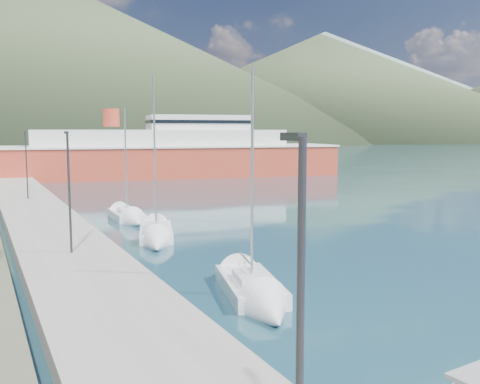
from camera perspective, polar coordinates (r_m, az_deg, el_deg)
ground at (r=133.22m, az=-20.77°, el=3.16°), size 1400.00×1400.00×0.00m
quay at (r=39.15m, az=-20.05°, el=-3.38°), size 5.00×88.00×0.80m
hills_far at (r=652.92m, az=-13.15°, el=12.58°), size 1480.00×900.00×180.00m
hills_near at (r=402.85m, az=-10.51°, el=12.47°), size 1010.00×520.00×115.00m
lamp_posts at (r=28.75m, az=-18.06°, el=0.63°), size 0.15×45.48×6.06m
sailboat_near at (r=21.46m, az=2.15°, el=-11.37°), size 3.83×7.44×10.25m
sailboat_mid at (r=33.55m, az=-8.91°, el=-4.89°), size 4.23×8.02×11.17m
sailboat_far at (r=41.32m, az=-11.56°, el=-2.79°), size 2.22×6.44×9.39m
ferry at (r=81.21m, az=-8.13°, el=3.90°), size 54.40×19.56×10.58m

